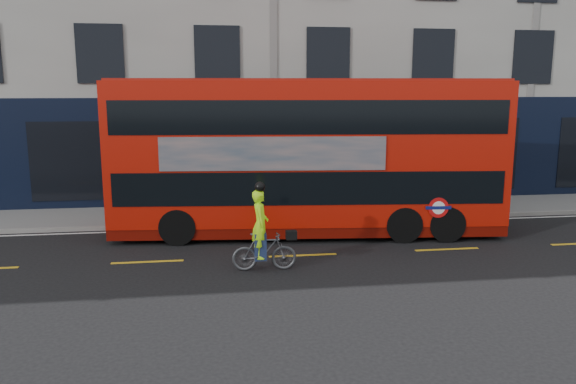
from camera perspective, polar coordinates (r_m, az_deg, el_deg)
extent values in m
plane|color=black|center=(13.48, 2.59, -8.31)|extent=(120.00, 120.00, 0.00)
cube|color=slate|center=(19.66, -0.92, -2.06)|extent=(60.00, 3.00, 0.12)
cube|color=gray|center=(18.21, -0.32, -3.07)|extent=(60.00, 0.12, 0.13)
cube|color=#AEADA4|center=(25.83, -2.86, 17.55)|extent=(50.00, 10.00, 15.00)
cube|color=black|center=(20.78, -1.44, 4.05)|extent=(50.00, 0.08, 4.00)
cube|color=silver|center=(17.93, -0.19, -3.48)|extent=(58.00, 0.10, 0.01)
cube|color=#B81307|center=(16.69, 1.96, 4.18)|extent=(11.55, 3.68, 4.08)
cube|color=#5C0903|center=(17.07, 1.91, -3.15)|extent=(11.55, 3.63, 0.31)
cube|color=black|center=(16.81, 1.94, 1.12)|extent=(11.11, 3.67, 0.93)
cube|color=black|center=(16.60, 1.98, 7.82)|extent=(11.11, 3.67, 0.93)
cube|color=#98140A|center=(16.59, 2.00, 11.27)|extent=(11.32, 3.55, 0.08)
cube|color=black|center=(18.16, 20.17, 1.18)|extent=(0.27, 2.32, 0.93)
cube|color=black|center=(17.97, 20.57, 7.37)|extent=(0.27, 2.32, 0.93)
cube|color=black|center=(17.33, -17.20, 0.94)|extent=(0.27, 2.32, 0.93)
cube|color=gray|center=(15.32, -1.52, 3.91)|extent=(6.17, 0.64, 0.93)
cylinder|color=red|center=(16.33, 15.04, -1.55)|extent=(0.58, 0.08, 0.58)
cylinder|color=white|center=(16.32, 15.05, -1.55)|extent=(0.37, 0.06, 0.37)
cube|color=#0C1459|center=(16.32, 15.05, -1.56)|extent=(0.72, 0.09, 0.09)
cylinder|color=black|center=(17.76, 14.65, -2.27)|extent=(1.28, 2.72, 1.03)
cylinder|color=black|center=(17.43, 10.75, -2.35)|extent=(1.28, 2.72, 1.03)
cylinder|color=black|center=(17.15, -10.58, -2.56)|extent=(1.28, 2.72, 1.03)
imported|color=#4C4E52|center=(13.60, -2.42, -6.07)|extent=(1.57, 0.49, 0.94)
imported|color=#9BDF12|center=(13.41, -2.85, -3.27)|extent=(0.42, 0.61, 1.65)
cube|color=black|center=(13.54, 0.34, -4.40)|extent=(0.27, 0.22, 0.21)
cube|color=#1C284C|center=(13.55, -2.83, -5.50)|extent=(0.29, 0.37, 0.66)
sphere|color=black|center=(13.22, -2.88, 0.52)|extent=(0.24, 0.24, 0.24)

